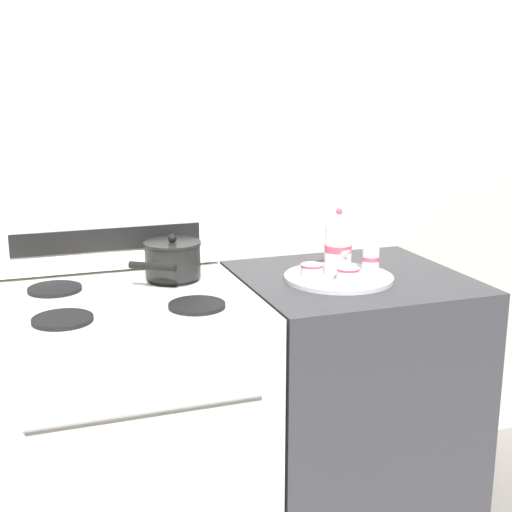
# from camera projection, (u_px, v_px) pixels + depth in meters

# --- Properties ---
(wall_back) EXTENTS (6.00, 0.05, 2.20)m
(wall_back) POSITION_uv_depth(u_px,v_px,m) (208.00, 203.00, 2.53)
(wall_back) COLOR beige
(wall_back) RESTS_ON ground
(stove) EXTENTS (0.78, 0.71, 0.90)m
(stove) POSITION_uv_depth(u_px,v_px,m) (130.00, 434.00, 2.23)
(stove) COLOR silver
(stove) RESTS_ON ground
(control_panel) EXTENTS (0.77, 0.05, 0.22)m
(control_panel) POSITION_uv_depth(u_px,v_px,m) (107.00, 238.00, 2.39)
(control_panel) COLOR silver
(control_panel) RESTS_ON stove
(side_counter) EXTENTS (0.73, 0.68, 0.89)m
(side_counter) POSITION_uv_depth(u_px,v_px,m) (349.00, 399.00, 2.48)
(side_counter) COLOR #38383D
(side_counter) RESTS_ON ground
(saucepan) EXTENTS (0.25, 0.28, 0.14)m
(saucepan) POSITION_uv_depth(u_px,v_px,m) (172.00, 259.00, 2.31)
(saucepan) COLOR black
(saucepan) RESTS_ON stove
(serving_tray) EXTENTS (0.36, 0.36, 0.01)m
(serving_tray) POSITION_uv_depth(u_px,v_px,m) (339.00, 277.00, 2.33)
(serving_tray) COLOR #B2B2B7
(serving_tray) RESTS_ON side_counter
(teapot) EXTENTS (0.09, 0.14, 0.22)m
(teapot) POSITION_uv_depth(u_px,v_px,m) (338.00, 245.00, 2.31)
(teapot) COLOR white
(teapot) RESTS_ON serving_tray
(teacup_left) EXTENTS (0.11, 0.11, 0.05)m
(teacup_left) POSITION_uv_depth(u_px,v_px,m) (312.00, 272.00, 2.27)
(teacup_left) COLOR white
(teacup_left) RESTS_ON serving_tray
(teacup_right) EXTENTS (0.11, 0.11, 0.05)m
(teacup_right) POSITION_uv_depth(u_px,v_px,m) (335.00, 259.00, 2.43)
(teacup_right) COLOR white
(teacup_right) RESTS_ON serving_tray
(teacup_front) EXTENTS (0.11, 0.11, 0.05)m
(teacup_front) POSITION_uv_depth(u_px,v_px,m) (348.00, 276.00, 2.22)
(teacup_front) COLOR white
(teacup_front) RESTS_ON serving_tray
(creamer_jug) EXTENTS (0.06, 0.06, 0.08)m
(creamer_jug) POSITION_uv_depth(u_px,v_px,m) (371.00, 259.00, 2.37)
(creamer_jug) COLOR white
(creamer_jug) RESTS_ON serving_tray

